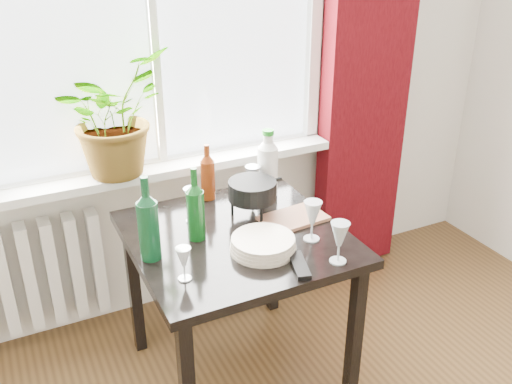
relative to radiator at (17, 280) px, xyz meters
name	(u,v)px	position (x,y,z in m)	size (l,w,h in m)	color
windowsill	(166,167)	(0.75, -0.03, 0.44)	(1.72, 0.20, 0.04)	white
curtain	(369,48)	(1.87, -0.06, 0.92)	(0.50, 0.12, 2.56)	#380509
radiator	(17,280)	(0.00, 0.00, 0.00)	(0.80, 0.10, 0.55)	silver
table	(237,253)	(0.85, -0.63, 0.27)	(0.85, 0.85, 0.74)	black
potted_plant	(112,114)	(0.52, -0.03, 0.74)	(0.50, 0.43, 0.56)	#34741F
wine_bottle_left	(148,218)	(0.48, -0.65, 0.53)	(0.08, 0.08, 0.34)	#0B3B1C
wine_bottle_right	(195,204)	(0.69, -0.59, 0.51)	(0.07, 0.07, 0.31)	#0C4313
bottle_amber	(208,171)	(0.87, -0.27, 0.49)	(0.07, 0.07, 0.27)	maroon
cleaning_bottle	(268,162)	(1.13, -0.36, 0.52)	(0.09, 0.09, 0.33)	white
wineglass_front_right	(312,220)	(1.10, -0.80, 0.45)	(0.07, 0.07, 0.17)	silver
wineglass_far_right	(339,242)	(1.11, -0.99, 0.45)	(0.07, 0.07, 0.17)	silver
wineglass_back_center	(253,182)	(1.05, -0.37, 0.44)	(0.07, 0.07, 0.17)	#B0B6BE
wineglass_back_left	(192,205)	(0.73, -0.45, 0.44)	(0.07, 0.07, 0.16)	#B6BAC5
wineglass_front_left	(184,264)	(0.55, -0.84, 0.43)	(0.06, 0.06, 0.13)	white
plate_stack	(263,244)	(0.89, -0.79, 0.39)	(0.26, 0.26, 0.06)	beige
fondue_pot	(252,198)	(0.98, -0.51, 0.44)	(0.24, 0.21, 0.16)	black
tv_remote	(299,265)	(0.96, -0.96, 0.37)	(0.05, 0.18, 0.02)	black
cutting_board	(293,218)	(1.12, -0.62, 0.37)	(0.27, 0.18, 0.01)	#9F6548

